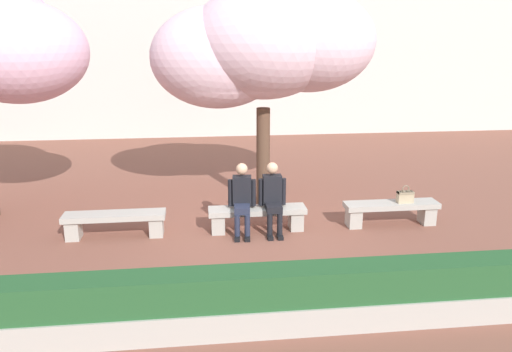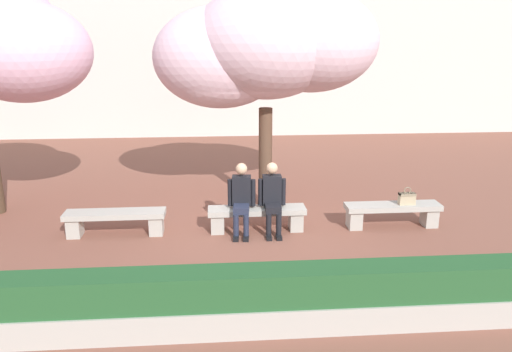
{
  "view_description": "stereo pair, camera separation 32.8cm",
  "coord_description": "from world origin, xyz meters",
  "px_view_note": "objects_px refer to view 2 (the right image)",
  "views": [
    {
      "loc": [
        -1.03,
        -8.61,
        3.49
      ],
      "look_at": [
        -0.0,
        0.2,
        1.0
      ],
      "focal_mm": 35.0,
      "sensor_mm": 36.0,
      "label": 1
    },
    {
      "loc": [
        -0.7,
        -8.64,
        3.49
      ],
      "look_at": [
        -0.0,
        0.2,
        1.0
      ],
      "focal_mm": 35.0,
      "sensor_mm": 36.0,
      "label": 2
    }
  ],
  "objects_px": {
    "stone_bench_center": "(392,211)",
    "person_seated_left": "(241,196)",
    "stone_bench_near_west": "(257,215)",
    "stone_bench_west_end": "(115,219)",
    "person_seated_right": "(272,195)",
    "cherry_tree_main": "(267,47)",
    "handbag": "(407,198)"
  },
  "relations": [
    {
      "from": "stone_bench_center",
      "to": "person_seated_right",
      "type": "distance_m",
      "value": 2.33
    },
    {
      "from": "stone_bench_center",
      "to": "cherry_tree_main",
      "type": "xyz_separation_m",
      "value": [
        -2.26,
        1.49,
        2.99
      ]
    },
    {
      "from": "stone_bench_center",
      "to": "person_seated_left",
      "type": "distance_m",
      "value": 2.88
    },
    {
      "from": "handbag",
      "to": "person_seated_left",
      "type": "bearing_deg",
      "value": -179.53
    },
    {
      "from": "stone_bench_west_end",
      "to": "stone_bench_near_west",
      "type": "bearing_deg",
      "value": 0.0
    },
    {
      "from": "stone_bench_center",
      "to": "person_seated_right",
      "type": "relative_size",
      "value": 1.39
    },
    {
      "from": "stone_bench_west_end",
      "to": "cherry_tree_main",
      "type": "xyz_separation_m",
      "value": [
        2.89,
        1.49,
        2.99
      ]
    },
    {
      "from": "person_seated_left",
      "to": "cherry_tree_main",
      "type": "height_order",
      "value": "cherry_tree_main"
    },
    {
      "from": "stone_bench_west_end",
      "to": "person_seated_left",
      "type": "bearing_deg",
      "value": -1.33
    },
    {
      "from": "stone_bench_west_end",
      "to": "cherry_tree_main",
      "type": "height_order",
      "value": "cherry_tree_main"
    },
    {
      "from": "person_seated_left",
      "to": "person_seated_right",
      "type": "relative_size",
      "value": 1.0
    },
    {
      "from": "cherry_tree_main",
      "to": "stone_bench_center",
      "type": "bearing_deg",
      "value": -33.51
    },
    {
      "from": "stone_bench_west_end",
      "to": "person_seated_left",
      "type": "relative_size",
      "value": 1.39
    },
    {
      "from": "stone_bench_center",
      "to": "person_seated_right",
      "type": "height_order",
      "value": "person_seated_right"
    },
    {
      "from": "person_seated_right",
      "to": "stone_bench_west_end",
      "type": "bearing_deg",
      "value": 178.92
    },
    {
      "from": "stone_bench_center",
      "to": "cherry_tree_main",
      "type": "relative_size",
      "value": 0.4
    },
    {
      "from": "person_seated_right",
      "to": "cherry_tree_main",
      "type": "distance_m",
      "value": 3.02
    },
    {
      "from": "person_seated_right",
      "to": "stone_bench_center",
      "type": "bearing_deg",
      "value": 1.34
    },
    {
      "from": "stone_bench_near_west",
      "to": "stone_bench_center",
      "type": "bearing_deg",
      "value": 0.0
    },
    {
      "from": "stone_bench_center",
      "to": "stone_bench_near_west",
      "type": "bearing_deg",
      "value": 180.0
    },
    {
      "from": "stone_bench_west_end",
      "to": "handbag",
      "type": "distance_m",
      "value": 5.4
    },
    {
      "from": "stone_bench_center",
      "to": "person_seated_left",
      "type": "xyz_separation_m",
      "value": [
        -2.86,
        -0.05,
        0.4
      ]
    },
    {
      "from": "stone_bench_west_end",
      "to": "stone_bench_center",
      "type": "relative_size",
      "value": 1.0
    },
    {
      "from": "person_seated_right",
      "to": "stone_bench_near_west",
      "type": "bearing_deg",
      "value": 169.08
    },
    {
      "from": "person_seated_left",
      "to": "handbag",
      "type": "height_order",
      "value": "person_seated_left"
    },
    {
      "from": "stone_bench_near_west",
      "to": "handbag",
      "type": "xyz_separation_m",
      "value": [
        2.82,
        -0.03,
        0.28
      ]
    },
    {
      "from": "stone_bench_near_west",
      "to": "person_seated_left",
      "type": "distance_m",
      "value": 0.49
    },
    {
      "from": "stone_bench_center",
      "to": "handbag",
      "type": "xyz_separation_m",
      "value": [
        0.25,
        -0.03,
        0.28
      ]
    },
    {
      "from": "person_seated_left",
      "to": "person_seated_right",
      "type": "xyz_separation_m",
      "value": [
        0.56,
        -0.0,
        0.0
      ]
    },
    {
      "from": "person_seated_right",
      "to": "person_seated_left",
      "type": "bearing_deg",
      "value": 179.97
    },
    {
      "from": "person_seated_right",
      "to": "cherry_tree_main",
      "type": "relative_size",
      "value": 0.29
    },
    {
      "from": "stone_bench_center",
      "to": "person_seated_left",
      "type": "height_order",
      "value": "person_seated_left"
    }
  ]
}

